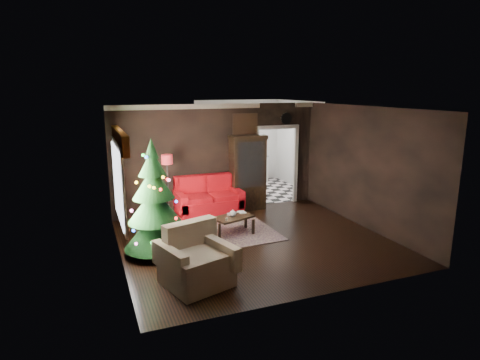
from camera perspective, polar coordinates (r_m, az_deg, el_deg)
name	(u,v)px	position (r m, az deg, el deg)	size (l,w,h in m)	color
floor	(255,241)	(8.77, 2.16, -8.58)	(5.50, 5.50, 0.00)	black
ceiling	(256,108)	(8.17, 2.33, 10.03)	(5.50, 5.50, 0.00)	white
wall_back	(218,158)	(10.65, -3.13, 3.09)	(5.50, 5.50, 0.00)	black
wall_front	(322,211)	(6.22, 11.48, -4.24)	(5.50, 5.50, 0.00)	black
wall_left	(117,189)	(7.71, -16.86, -1.22)	(5.50, 5.50, 0.00)	black
wall_right	(366,168)	(9.77, 17.22, 1.64)	(5.50, 5.50, 0.00)	black
doorway	(276,167)	(11.35, 5.07, 1.87)	(1.10, 0.10, 2.10)	silver
left_window	(118,184)	(7.90, -16.72, -0.52)	(0.05, 1.60, 1.40)	white
valance	(120,140)	(7.76, -16.51, 5.43)	(0.12, 2.10, 0.35)	#7E380D
kitchen_floor	(254,191)	(12.91, 2.04, -1.52)	(3.00, 3.00, 0.00)	silver
kitchen_window	(238,133)	(13.93, -0.28, 6.66)	(0.70, 0.06, 0.70)	white
rug	(222,234)	(9.13, -2.55, -7.64)	(2.41, 1.76, 0.01)	#42333A
loveseat	(209,197)	(10.31, -4.40, -2.38)	(1.70, 0.90, 1.00)	maroon
curio_cabinet	(248,174)	(10.78, 1.07, 0.79)	(0.90, 0.45, 1.90)	black
floor_lamp	(168,189)	(9.84, -10.04, -1.29)	(0.28, 0.28, 1.67)	black
christmas_tree	(154,202)	(7.98, -11.98, -3.07)	(1.22, 1.22, 2.32)	black
armchair	(196,258)	(6.84, -6.19, -10.86)	(1.02, 1.02, 1.04)	tan
coffee_table	(233,225)	(9.14, -0.99, -6.28)	(0.86, 0.52, 0.39)	black
teapot	(233,213)	(9.02, -1.04, -4.72)	(0.16, 0.16, 0.15)	white
cup_a	(229,214)	(9.12, -1.62, -4.84)	(0.07, 0.07, 0.06)	white
cup_b	(227,219)	(8.81, -1.88, -5.51)	(0.06, 0.06, 0.05)	white
book	(239,208)	(9.29, -0.19, -4.00)	(0.16, 0.02, 0.22)	#8A7353
wall_clock	(286,118)	(11.25, 6.48, 8.58)	(0.32, 0.32, 0.06)	white
painting	(245,125)	(10.76, 0.72, 7.77)	(0.62, 0.05, 0.52)	#A97849
kitchen_counter	(241,170)	(13.89, 0.09, 1.42)	(1.80, 0.60, 0.90)	white
kitchen_table	(249,182)	(12.44, 1.33, -0.29)	(0.70, 0.70, 0.75)	brown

